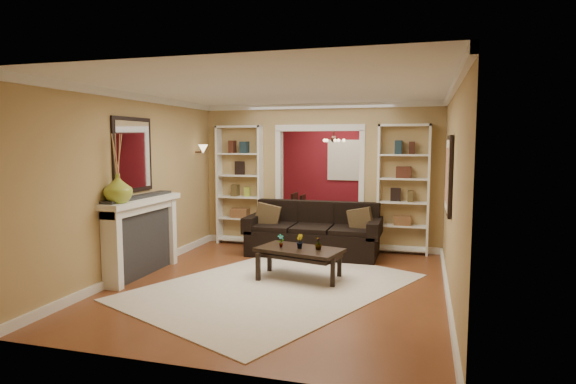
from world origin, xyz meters
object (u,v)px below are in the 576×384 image
(bookshelf_right, at_px, (403,189))
(bookshelf_left, at_px, (240,185))
(coffee_table, at_px, (299,264))
(dining_table, at_px, (333,220))
(sofa, at_px, (313,229))
(fireplace, at_px, (144,237))

(bookshelf_right, bearing_deg, bookshelf_left, 180.00)
(bookshelf_left, distance_m, bookshelf_right, 3.10)
(bookshelf_left, xyz_separation_m, bookshelf_right, (3.10, 0.00, 0.00))
(coffee_table, distance_m, dining_table, 3.75)
(dining_table, bearing_deg, bookshelf_left, 137.05)
(bookshelf_left, bearing_deg, sofa, -19.97)
(dining_table, bearing_deg, coffee_table, -176.84)
(sofa, bearing_deg, bookshelf_left, 160.03)
(bookshelf_left, distance_m, dining_table, 2.42)
(sofa, bearing_deg, coffee_table, -84.41)
(sofa, xyz_separation_m, fireplace, (-2.14, -1.95, 0.12))
(coffee_table, distance_m, fireplace, 2.35)
(coffee_table, distance_m, bookshelf_left, 2.88)
(coffee_table, relative_size, bookshelf_right, 0.52)
(coffee_table, bearing_deg, dining_table, 107.07)
(bookshelf_left, bearing_deg, bookshelf_right, 0.00)
(bookshelf_left, distance_m, fireplace, 2.65)
(coffee_table, bearing_deg, sofa, 109.50)
(coffee_table, height_order, fireplace, fireplace)
(bookshelf_right, relative_size, fireplace, 1.35)
(sofa, height_order, fireplace, fireplace)
(sofa, distance_m, bookshelf_right, 1.75)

